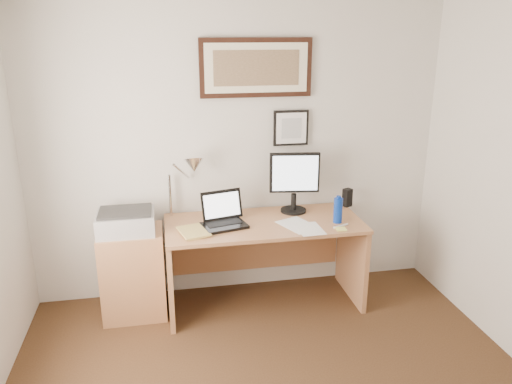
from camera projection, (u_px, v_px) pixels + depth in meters
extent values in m
cube|color=silver|center=(238.00, 153.00, 4.23)|extent=(3.50, 0.02, 2.50)
cube|color=#A56D45|center=(133.00, 273.00, 4.04)|extent=(0.50, 0.40, 0.73)
cylinder|color=#0C319D|center=(338.00, 210.00, 4.02)|extent=(0.07, 0.07, 0.21)
cylinder|color=#0C319D|center=(339.00, 197.00, 3.99)|extent=(0.04, 0.04, 0.02)
cube|color=black|center=(347.00, 198.00, 4.40)|extent=(0.09, 0.09, 0.16)
cube|color=white|center=(298.00, 225.00, 4.00)|extent=(0.34, 0.39, 0.00)
cube|color=white|center=(309.00, 229.00, 3.91)|extent=(0.21, 0.28, 0.00)
cube|color=#F0F172|center=(341.00, 229.00, 3.90)|extent=(0.09, 0.09, 0.01)
cylinder|color=white|center=(341.00, 226.00, 3.96)|extent=(0.14, 0.06, 0.02)
imported|color=tan|center=(181.00, 234.00, 3.80)|extent=(0.26, 0.32, 0.02)
cube|color=#A56D45|center=(264.00, 224.00, 4.07)|extent=(1.60, 0.70, 0.03)
cube|color=#A56D45|center=(170.00, 273.00, 4.04)|extent=(0.04, 0.65, 0.72)
cube|color=#A56D45|center=(352.00, 258.00, 4.32)|extent=(0.04, 0.65, 0.72)
cube|color=#A56D45|center=(256.00, 240.00, 4.46)|extent=(1.50, 0.03, 0.55)
cube|color=black|center=(224.00, 226.00, 3.96)|extent=(0.39, 0.32, 0.02)
cube|color=black|center=(224.00, 222.00, 3.98)|extent=(0.30, 0.19, 0.00)
cube|color=black|center=(222.00, 205.00, 4.04)|extent=(0.35, 0.15, 0.23)
cube|color=white|center=(222.00, 205.00, 4.04)|extent=(0.30, 0.12, 0.18)
cylinder|color=black|center=(293.00, 210.00, 4.30)|extent=(0.22, 0.22, 0.02)
cylinder|color=black|center=(294.00, 202.00, 4.27)|extent=(0.04, 0.04, 0.14)
cube|color=black|center=(295.00, 173.00, 4.18)|extent=(0.42, 0.09, 0.34)
cube|color=white|center=(295.00, 173.00, 4.16)|extent=(0.38, 0.06, 0.30)
cube|color=#ABABAD|center=(126.00, 222.00, 3.89)|extent=(0.44, 0.34, 0.16)
cube|color=#2C2C2C|center=(125.00, 212.00, 3.86)|extent=(0.40, 0.30, 0.02)
cylinder|color=silver|center=(170.00, 195.00, 4.15)|extent=(0.02, 0.02, 0.36)
cylinder|color=silver|center=(181.00, 171.00, 4.04)|extent=(0.15, 0.23, 0.19)
cone|color=silver|center=(194.00, 165.00, 3.98)|extent=(0.16, 0.18, 0.15)
cube|color=black|center=(256.00, 68.00, 4.01)|extent=(0.92, 0.03, 0.47)
cube|color=#F4EDCC|center=(257.00, 68.00, 4.00)|extent=(0.84, 0.01, 0.39)
cube|color=brown|center=(257.00, 68.00, 3.99)|extent=(0.70, 0.00, 0.28)
cube|color=black|center=(291.00, 128.00, 4.22)|extent=(0.30, 0.02, 0.30)
cube|color=white|center=(291.00, 128.00, 4.21)|extent=(0.26, 0.00, 0.26)
cube|color=#B0B5BA|center=(291.00, 128.00, 4.20)|extent=(0.17, 0.00, 0.17)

